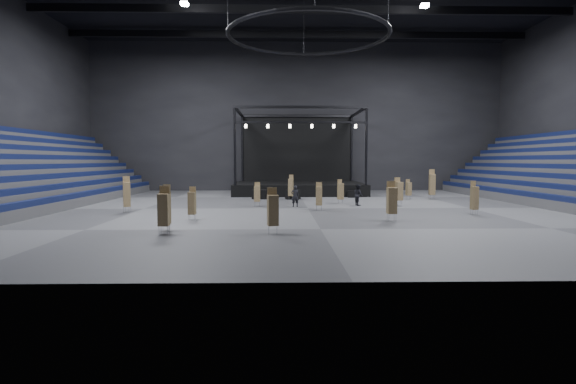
{
  "coord_description": "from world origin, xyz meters",
  "views": [
    {
      "loc": [
        -2.24,
        -34.24,
        3.65
      ],
      "look_at": [
        -1.56,
        -2.0,
        1.4
      ],
      "focal_mm": 28.0,
      "sensor_mm": 36.0,
      "label": 1
    }
  ],
  "objects_px": {
    "chair_stack_5": "(273,209)",
    "chair_stack_12": "(127,194)",
    "flight_case_mid": "(293,195)",
    "chair_stack_8": "(432,184)",
    "flight_case_right": "(353,194)",
    "chair_stack_4": "(319,196)",
    "chair_stack_1": "(165,207)",
    "chair_stack_2": "(409,189)",
    "flight_case_left": "(259,194)",
    "stage": "(298,180)",
    "chair_stack_7": "(192,203)",
    "chair_stack_13": "(164,209)",
    "chair_stack_0": "(392,200)",
    "chair_stack_6": "(257,193)",
    "chair_stack_11": "(291,187)",
    "chair_stack_3": "(474,197)",
    "chair_stack_9": "(398,191)",
    "chair_stack_10": "(341,191)",
    "crew_member": "(358,195)",
    "man_center": "(295,196)"
  },
  "relations": [
    {
      "from": "flight_case_mid",
      "to": "chair_stack_8",
      "type": "xyz_separation_m",
      "value": [
        13.11,
        -0.58,
        1.02
      ]
    },
    {
      "from": "flight_case_right",
      "to": "chair_stack_4",
      "type": "distance_m",
      "value": 12.26
    },
    {
      "from": "flight_case_mid",
      "to": "flight_case_right",
      "type": "xyz_separation_m",
      "value": [
        6.04,
        1.78,
        -0.09
      ]
    },
    {
      "from": "man_center",
      "to": "chair_stack_1",
      "type": "bearing_deg",
      "value": 49.81
    },
    {
      "from": "flight_case_left",
      "to": "chair_stack_0",
      "type": "bearing_deg",
      "value": -61.14
    },
    {
      "from": "chair_stack_2",
      "to": "chair_stack_3",
      "type": "distance_m",
      "value": 12.26
    },
    {
      "from": "chair_stack_4",
      "to": "chair_stack_9",
      "type": "xyz_separation_m",
      "value": [
        6.72,
        3.11,
        0.14
      ]
    },
    {
      "from": "chair_stack_7",
      "to": "chair_stack_11",
      "type": "xyz_separation_m",
      "value": [
        6.48,
        14.44,
        0.12
      ]
    },
    {
      "from": "chair_stack_3",
      "to": "chair_stack_5",
      "type": "height_order",
      "value": "chair_stack_5"
    },
    {
      "from": "flight_case_left",
      "to": "chair_stack_0",
      "type": "height_order",
      "value": "chair_stack_0"
    },
    {
      "from": "chair_stack_0",
      "to": "chair_stack_11",
      "type": "distance_m",
      "value": 16.18
    },
    {
      "from": "stage",
      "to": "chair_stack_7",
      "type": "relative_size",
      "value": 6.8
    },
    {
      "from": "flight_case_mid",
      "to": "man_center",
      "type": "bearing_deg",
      "value": -90.45
    },
    {
      "from": "chair_stack_0",
      "to": "man_center",
      "type": "xyz_separation_m",
      "value": [
        -5.54,
        8.51,
        -0.43
      ]
    },
    {
      "from": "chair_stack_12",
      "to": "chair_stack_9",
      "type": "bearing_deg",
      "value": -9.29
    },
    {
      "from": "flight_case_mid",
      "to": "chair_stack_5",
      "type": "xyz_separation_m",
      "value": [
        -1.65,
        -20.21,
        0.79
      ]
    },
    {
      "from": "chair_stack_2",
      "to": "chair_stack_11",
      "type": "bearing_deg",
      "value": 167.36
    },
    {
      "from": "chair_stack_6",
      "to": "chair_stack_7",
      "type": "bearing_deg",
      "value": -109.42
    },
    {
      "from": "chair_stack_5",
      "to": "flight_case_right",
      "type": "bearing_deg",
      "value": 59.15
    },
    {
      "from": "chair_stack_6",
      "to": "chair_stack_12",
      "type": "distance_m",
      "value": 9.91
    },
    {
      "from": "chair_stack_4",
      "to": "chair_stack_7",
      "type": "relative_size",
      "value": 1.0
    },
    {
      "from": "chair_stack_4",
      "to": "chair_stack_12",
      "type": "height_order",
      "value": "chair_stack_12"
    },
    {
      "from": "chair_stack_13",
      "to": "chair_stack_1",
      "type": "bearing_deg",
      "value": 101.54
    },
    {
      "from": "chair_stack_5",
      "to": "chair_stack_12",
      "type": "bearing_deg",
      "value": 125.97
    },
    {
      "from": "stage",
      "to": "chair_stack_11",
      "type": "bearing_deg",
      "value": -97.36
    },
    {
      "from": "stage",
      "to": "chair_stack_8",
      "type": "xyz_separation_m",
      "value": [
        12.23,
        -8.59,
        0.0
      ]
    },
    {
      "from": "chair_stack_1",
      "to": "chair_stack_2",
      "type": "height_order",
      "value": "chair_stack_1"
    },
    {
      "from": "flight_case_left",
      "to": "man_center",
      "type": "bearing_deg",
      "value": -66.6
    },
    {
      "from": "chair_stack_0",
      "to": "chair_stack_2",
      "type": "xyz_separation_m",
      "value": [
        5.5,
        15.36,
        -0.27
      ]
    },
    {
      "from": "chair_stack_0",
      "to": "chair_stack_3",
      "type": "relative_size",
      "value": 1.05
    },
    {
      "from": "chair_stack_6",
      "to": "chair_stack_2",
      "type": "bearing_deg",
      "value": 28.17
    },
    {
      "from": "chair_stack_5",
      "to": "chair_stack_9",
      "type": "bearing_deg",
      "value": 42.34
    },
    {
      "from": "chair_stack_9",
      "to": "chair_stack_0",
      "type": "bearing_deg",
      "value": -125.03
    },
    {
      "from": "chair_stack_2",
      "to": "chair_stack_10",
      "type": "bearing_deg",
      "value": -163.03
    },
    {
      "from": "chair_stack_10",
      "to": "stage",
      "type": "bearing_deg",
      "value": 85.73
    },
    {
      "from": "stage",
      "to": "man_center",
      "type": "distance_m",
      "value": 15.12
    },
    {
      "from": "flight_case_left",
      "to": "chair_stack_6",
      "type": "height_order",
      "value": "chair_stack_6"
    },
    {
      "from": "chair_stack_7",
      "to": "chair_stack_9",
      "type": "height_order",
      "value": "chair_stack_9"
    },
    {
      "from": "chair_stack_1",
      "to": "chair_stack_6",
      "type": "height_order",
      "value": "chair_stack_1"
    },
    {
      "from": "chair_stack_1",
      "to": "chair_stack_12",
      "type": "xyz_separation_m",
      "value": [
        -4.81,
        8.43,
        0.08
      ]
    },
    {
      "from": "flight_case_right",
      "to": "crew_member",
      "type": "height_order",
      "value": "crew_member"
    },
    {
      "from": "chair_stack_5",
      "to": "chair_stack_7",
      "type": "distance_m",
      "value": 7.35
    },
    {
      "from": "flight_case_left",
      "to": "chair_stack_9",
      "type": "xyz_separation_m",
      "value": [
        11.53,
        -6.71,
        0.79
      ]
    },
    {
      "from": "stage",
      "to": "flight_case_right",
      "type": "distance_m",
      "value": 8.17
    },
    {
      "from": "flight_case_left",
      "to": "chair_stack_4",
      "type": "bearing_deg",
      "value": -63.92
    },
    {
      "from": "chair_stack_0",
      "to": "chair_stack_8",
      "type": "height_order",
      "value": "chair_stack_8"
    },
    {
      "from": "chair_stack_1",
      "to": "chair_stack_2",
      "type": "relative_size",
      "value": 1.28
    },
    {
      "from": "stage",
      "to": "chair_stack_3",
      "type": "bearing_deg",
      "value": -61.63
    },
    {
      "from": "flight_case_mid",
      "to": "chair_stack_1",
      "type": "height_order",
      "value": "chair_stack_1"
    },
    {
      "from": "chair_stack_12",
      "to": "chair_stack_13",
      "type": "xyz_separation_m",
      "value": [
        5.03,
        -9.55,
        -0.05
      ]
    }
  ]
}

